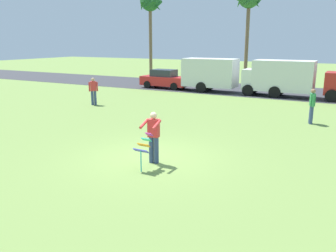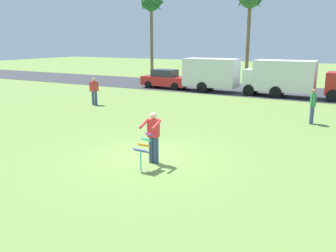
% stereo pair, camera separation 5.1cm
% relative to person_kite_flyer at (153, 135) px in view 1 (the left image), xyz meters
% --- Properties ---
extents(ground_plane, '(120.00, 120.00, 0.00)m').
position_rel_person_kite_flyer_xyz_m(ground_plane, '(-0.34, 0.34, -0.95)').
color(ground_plane, olive).
extents(road_strip, '(120.00, 8.00, 0.01)m').
position_rel_person_kite_flyer_xyz_m(road_strip, '(-0.34, 19.13, -0.95)').
color(road_strip, '#38383D').
rests_on(road_strip, ground).
extents(person_kite_flyer, '(0.59, 0.69, 1.73)m').
position_rel_person_kite_flyer_xyz_m(person_kite_flyer, '(0.00, 0.00, 0.00)').
color(person_kite_flyer, '#384772').
rests_on(person_kite_flyer, ground).
extents(kite_held, '(0.51, 0.63, 1.16)m').
position_rel_person_kite_flyer_xyz_m(kite_held, '(0.07, -0.71, -0.17)').
color(kite_held, '#D83399').
rests_on(kite_held, ground).
extents(parked_car_red, '(4.23, 1.90, 1.60)m').
position_rel_person_kite_flyer_xyz_m(parked_car_red, '(-8.71, 16.73, -0.18)').
color(parked_car_red, red).
rests_on(parked_car_red, ground).
extents(parked_truck_white_box, '(6.73, 2.19, 2.62)m').
position_rel_person_kite_flyer_xyz_m(parked_truck_white_box, '(-3.76, 16.73, 0.46)').
color(parked_truck_white_box, silver).
rests_on(parked_truck_white_box, ground).
extents(parked_truck_red_cab, '(6.71, 2.15, 2.62)m').
position_rel_person_kite_flyer_xyz_m(parked_truck_red_cab, '(1.91, 16.73, 0.46)').
color(parked_truck_red_cab, '#B2231E').
rests_on(parked_truck_red_cab, ground).
extents(palm_tree_left_near, '(2.58, 2.71, 9.31)m').
position_rel_person_kite_flyer_xyz_m(palm_tree_left_near, '(-15.48, 25.70, 6.88)').
color(palm_tree_left_near, brown).
rests_on(palm_tree_left_near, ground).
extents(palm_tree_right_near, '(2.58, 2.71, 9.18)m').
position_rel_person_kite_flyer_xyz_m(palm_tree_right_near, '(-4.33, 25.95, 6.76)').
color(palm_tree_right_near, brown).
rests_on(palm_tree_right_near, ground).
extents(person_walker_near, '(0.44, 0.41, 1.73)m').
position_rel_person_kite_flyer_xyz_m(person_walker_near, '(-8.86, 7.56, -0.02)').
color(person_walker_near, '#384772').
rests_on(person_walker_near, ground).
extents(person_walker_far, '(0.31, 0.55, 1.73)m').
position_rel_person_kite_flyer_xyz_m(person_walker_far, '(3.94, 8.53, -0.02)').
color(person_walker_far, '#384772').
rests_on(person_walker_far, ground).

